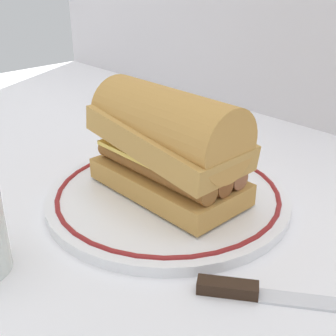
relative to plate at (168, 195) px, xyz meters
name	(u,v)px	position (x,y,z in m)	size (l,w,h in m)	color
ground_plane	(132,202)	(-0.03, -0.03, -0.01)	(1.50, 1.50, 0.00)	white
plate	(168,195)	(0.00, 0.00, 0.00)	(0.30, 0.30, 0.01)	white
sausage_sandwich	(168,142)	(0.00, 0.00, 0.07)	(0.19, 0.10, 0.13)	#C38F45
butter_knife	(272,294)	(0.19, -0.05, 0.00)	(0.14, 0.11, 0.01)	silver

